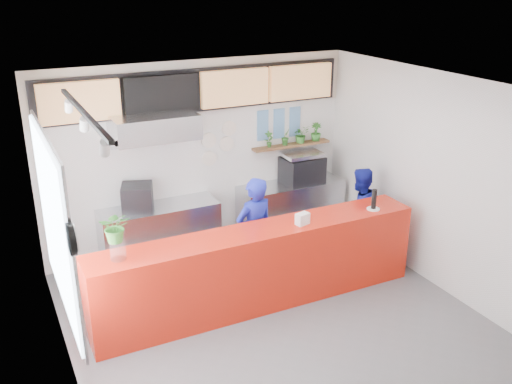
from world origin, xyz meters
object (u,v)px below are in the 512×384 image
object	(u,v)px
service_counter	(259,267)
staff_center	(254,233)
pepper_mill	(374,199)
espresso_machine	(302,170)
panini_oven	(137,198)
staff_right	(359,213)

from	to	relation	value
service_counter	staff_center	bearing A→B (deg)	71.04
pepper_mill	espresso_machine	bearing A→B (deg)	90.97
staff_center	pepper_mill	size ratio (longest dim) A/B	5.83
service_counter	staff_center	distance (m)	0.57
staff_center	pepper_mill	xyz separation A→B (m)	(1.57, -0.58, 0.44)
panini_oven	pepper_mill	distance (m)	3.42
panini_oven	pepper_mill	bearing A→B (deg)	-15.28
service_counter	staff_center	world-z (taller)	staff_center
panini_oven	staff_center	distance (m)	1.85
espresso_machine	pepper_mill	xyz separation A→B (m)	(0.03, -1.90, 0.14)
service_counter	espresso_machine	distance (m)	2.54
staff_center	panini_oven	bearing A→B (deg)	-55.68
espresso_machine	pepper_mill	size ratio (longest dim) A/B	2.40
service_counter	staff_right	size ratio (longest dim) A/B	3.12
panini_oven	service_counter	bearing A→B (deg)	-39.92
espresso_machine	service_counter	bearing A→B (deg)	-137.34
staff_right	service_counter	bearing A→B (deg)	13.60
panini_oven	staff_center	world-z (taller)	staff_center
panini_oven	espresso_machine	distance (m)	2.81
espresso_machine	staff_right	distance (m)	1.29
espresso_machine	pepper_mill	distance (m)	1.90
espresso_machine	staff_center	world-z (taller)	staff_center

